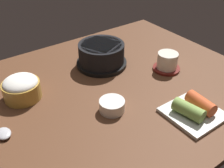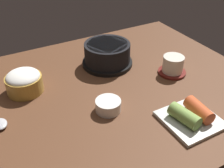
% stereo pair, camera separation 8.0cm
% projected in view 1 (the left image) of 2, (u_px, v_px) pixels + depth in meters
% --- Properties ---
extents(dining_table, '(1.00, 0.76, 0.02)m').
position_uv_depth(dining_table, '(103.00, 94.00, 0.83)').
color(dining_table, '#56331E').
rests_on(dining_table, ground).
extents(stone_pot, '(0.18, 0.18, 0.08)m').
position_uv_depth(stone_pot, '(101.00, 54.00, 0.94)').
color(stone_pot, black).
rests_on(stone_pot, dining_table).
extents(rice_bowl, '(0.11, 0.11, 0.07)m').
position_uv_depth(rice_bowl, '(21.00, 87.00, 0.78)').
color(rice_bowl, '#B78C38').
rests_on(rice_bowl, dining_table).
extents(tea_cup_with_saucer, '(0.09, 0.09, 0.06)m').
position_uv_depth(tea_cup_with_saucer, '(167.00, 62.00, 0.92)').
color(tea_cup_with_saucer, maroon).
rests_on(tea_cup_with_saucer, dining_table).
extents(banchan_cup_center, '(0.07, 0.07, 0.03)m').
position_uv_depth(banchan_cup_center, '(112.00, 105.00, 0.74)').
color(banchan_cup_center, white).
rests_on(banchan_cup_center, dining_table).
extents(kimchi_plate, '(0.14, 0.14, 0.05)m').
position_uv_depth(kimchi_plate, '(194.00, 110.00, 0.73)').
color(kimchi_plate, silver).
rests_on(kimchi_plate, dining_table).
extents(spoon, '(0.04, 0.17, 0.01)m').
position_uv_depth(spoon, '(0.00, 129.00, 0.68)').
color(spoon, '#B7B7BC').
rests_on(spoon, dining_table).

